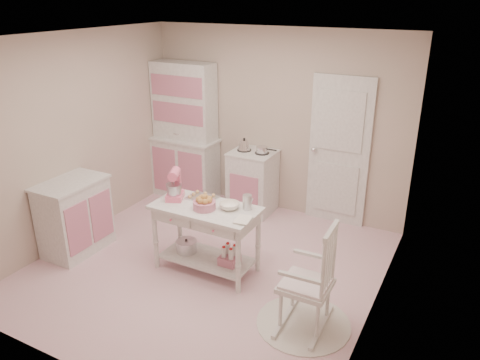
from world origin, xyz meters
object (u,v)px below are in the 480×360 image
object	(u,v)px
hutch	(184,131)
stove	(253,182)
base_cabinet	(75,217)
stand_mixer	(174,185)
work_table	(206,238)
rocking_chair	(306,276)
bread_basket	(204,205)

from	to	relation	value
hutch	stove	size ratio (longest dim) A/B	2.26
base_cabinet	stand_mixer	bearing A→B (deg)	17.92
hutch	work_table	xyz separation A→B (m)	(1.43, -1.70, -0.64)
base_cabinet	stand_mixer	world-z (taller)	stand_mixer
hutch	rocking_chair	xyz separation A→B (m)	(2.78, -2.10, -0.49)
hutch	stand_mixer	bearing A→B (deg)	-58.95
stove	work_table	size ratio (longest dim) A/B	0.77
base_cabinet	bread_basket	size ratio (longest dim) A/B	3.68
stove	bread_basket	distance (m)	1.76
rocking_chair	stand_mixer	bearing A→B (deg)	164.56
hutch	stove	distance (m)	1.33
rocking_chair	stand_mixer	world-z (taller)	stand_mixer
base_cabinet	work_table	bearing A→B (deg)	12.91
rocking_chair	work_table	size ratio (longest dim) A/B	0.92
stove	stand_mixer	size ratio (longest dim) A/B	2.71
hutch	stove	world-z (taller)	hutch
base_cabinet	bread_basket	bearing A→B (deg)	11.12
stove	bread_basket	bearing A→B (deg)	-81.58
hutch	rocking_chair	world-z (taller)	hutch
hutch	bread_basket	world-z (taller)	hutch
hutch	rocking_chair	distance (m)	3.52
work_table	bread_basket	bearing A→B (deg)	-68.20
bread_basket	rocking_chair	bearing A→B (deg)	-14.79
rocking_chair	bread_basket	world-z (taller)	rocking_chair
base_cabinet	rocking_chair	xyz separation A→B (m)	(3.00, -0.02, 0.09)
stand_mixer	bread_basket	xyz separation A→B (m)	(0.44, -0.07, -0.12)
stand_mixer	hutch	bearing A→B (deg)	97.54
hutch	stand_mixer	xyz separation A→B (m)	(1.01, -1.68, -0.07)
stove	stand_mixer	world-z (taller)	stand_mixer
base_cabinet	bread_basket	xyz separation A→B (m)	(1.67, 0.33, 0.39)
base_cabinet	stand_mixer	xyz separation A→B (m)	(1.23, 0.40, 0.51)
stove	base_cabinet	xyz separation A→B (m)	(-1.42, -2.03, 0.00)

